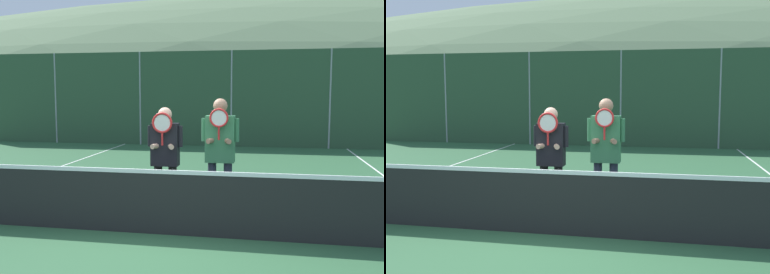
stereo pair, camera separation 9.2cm
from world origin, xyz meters
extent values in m
plane|color=#2D5B38|center=(0.00, 0.00, 0.00)|extent=(120.00, 120.00, 0.00)
ellipsoid|color=#5B7551|center=(0.00, 50.01, 0.00)|extent=(124.62, 69.23, 24.23)
cube|color=beige|center=(-1.17, 18.49, 1.59)|extent=(14.66, 5.00, 3.18)
cube|color=#4C4C51|center=(-1.17, 18.49, 3.36)|extent=(15.16, 5.50, 0.36)
cylinder|color=gray|center=(-6.90, 9.99, 1.74)|extent=(0.06, 0.06, 3.49)
cylinder|color=gray|center=(-3.45, 9.99, 1.74)|extent=(0.06, 0.06, 3.49)
cylinder|color=gray|center=(0.00, 9.99, 1.74)|extent=(0.06, 0.06, 3.49)
cylinder|color=gray|center=(3.45, 9.99, 1.74)|extent=(0.06, 0.06, 3.49)
cube|color=#2D4C33|center=(0.00, 9.99, 1.74)|extent=(20.69, 0.02, 3.49)
cube|color=black|center=(0.00, 0.00, 0.43)|extent=(10.76, 0.02, 0.86)
cube|color=white|center=(0.00, 0.00, 0.88)|extent=(10.76, 0.03, 0.06)
cube|color=white|center=(-4.07, 3.00, 0.00)|extent=(0.05, 16.00, 0.01)
cylinder|color=black|center=(-0.31, 0.78, 0.42)|extent=(0.13, 0.13, 0.83)
cylinder|color=black|center=(-0.07, 0.78, 0.42)|extent=(0.13, 0.13, 0.83)
cube|color=black|center=(-0.19, 0.78, 1.16)|extent=(0.42, 0.22, 0.66)
sphere|color=tan|center=(-0.19, 0.78, 1.63)|extent=(0.21, 0.21, 0.21)
cylinder|color=black|center=(-0.43, 0.78, 1.29)|extent=(0.08, 0.08, 0.32)
cylinder|color=black|center=(0.04, 0.78, 1.29)|extent=(0.08, 0.08, 0.32)
cylinder|color=tan|center=(-0.30, 0.69, 1.15)|extent=(0.16, 0.27, 0.08)
cylinder|color=tan|center=(-0.09, 0.69, 1.15)|extent=(0.16, 0.27, 0.08)
cylinder|color=red|center=(-0.19, 0.60, 1.27)|extent=(0.03, 0.03, 0.20)
torus|color=red|center=(-0.19, 0.60, 1.51)|extent=(0.31, 0.03, 0.31)
cylinder|color=silver|center=(-0.19, 0.60, 1.51)|extent=(0.26, 0.00, 0.26)
cylinder|color=#232838|center=(0.53, 0.87, 0.45)|extent=(0.13, 0.13, 0.90)
cylinder|color=#232838|center=(0.78, 0.87, 0.45)|extent=(0.13, 0.13, 0.90)
cube|color=#337047|center=(0.65, 0.87, 1.25)|extent=(0.44, 0.22, 0.71)
sphere|color=#997056|center=(0.65, 0.87, 1.76)|extent=(0.22, 0.22, 0.22)
cylinder|color=#337047|center=(0.41, 0.87, 1.39)|extent=(0.08, 0.08, 0.35)
cylinder|color=#337047|center=(0.90, 0.87, 1.39)|extent=(0.08, 0.08, 0.35)
cylinder|color=#997056|center=(0.54, 0.78, 1.24)|extent=(0.16, 0.27, 0.08)
cylinder|color=#997056|center=(0.76, 0.78, 1.24)|extent=(0.16, 0.27, 0.08)
cylinder|color=red|center=(0.65, 0.69, 1.36)|extent=(0.03, 0.03, 0.20)
torus|color=red|center=(0.65, 0.69, 1.59)|extent=(0.29, 0.03, 0.29)
cylinder|color=silver|center=(0.65, 0.69, 1.59)|extent=(0.23, 0.00, 0.23)
cube|color=#B2B7BC|center=(-5.34, 13.23, 0.73)|extent=(4.43, 1.78, 0.86)
cube|color=#2D3842|center=(-5.34, 13.23, 1.51)|extent=(2.44, 1.63, 0.70)
cylinder|color=black|center=(-3.90, 12.32, 0.30)|extent=(0.60, 0.16, 0.60)
cylinder|color=black|center=(-3.90, 14.13, 0.30)|extent=(0.60, 0.16, 0.60)
cylinder|color=black|center=(-6.78, 12.32, 0.30)|extent=(0.60, 0.16, 0.60)
cylinder|color=black|center=(-6.78, 14.13, 0.30)|extent=(0.60, 0.16, 0.60)
cube|color=maroon|center=(-0.10, 13.20, 0.67)|extent=(4.36, 1.72, 0.75)
cube|color=#2D3842|center=(-0.10, 13.20, 1.36)|extent=(2.40, 1.58, 0.61)
cylinder|color=black|center=(1.32, 12.31, 0.30)|extent=(0.60, 0.16, 0.60)
cylinder|color=black|center=(1.32, 14.08, 0.30)|extent=(0.60, 0.16, 0.60)
cylinder|color=black|center=(-1.51, 12.31, 0.30)|extent=(0.60, 0.16, 0.60)
cylinder|color=black|center=(-1.51, 14.08, 0.30)|extent=(0.60, 0.16, 0.60)
cube|color=#285638|center=(5.32, 13.58, 0.70)|extent=(4.78, 1.75, 0.80)
cube|color=#2D3842|center=(5.32, 13.58, 1.43)|extent=(2.63, 1.61, 0.66)
cylinder|color=black|center=(3.77, 12.68, 0.30)|extent=(0.60, 0.16, 0.60)
cylinder|color=black|center=(3.77, 14.47, 0.30)|extent=(0.60, 0.16, 0.60)
camera|label=1|loc=(1.40, -5.59, 1.95)|focal=40.00mm
camera|label=2|loc=(1.49, -5.57, 1.95)|focal=40.00mm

